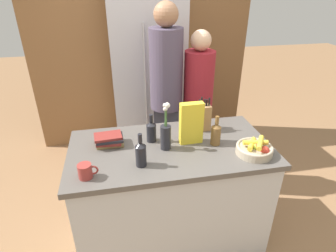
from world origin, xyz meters
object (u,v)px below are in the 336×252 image
Objects in this scene: refrigerator at (148,77)px; cereal_box at (191,123)px; fruit_bowl at (255,149)px; person_at_sink at (166,90)px; person_in_blue at (198,103)px; flower_vase at (166,134)px; coffee_mug at (86,171)px; bottle_wine at (216,133)px; bottle_oil at (141,153)px; knife_block at (203,117)px; book_stack at (109,140)px; bottle_vinegar at (151,131)px.

refrigerator is 1.40m from cereal_box.
fruit_bowl is 0.14× the size of person_at_sink.
flower_vase is at bearing -101.85° from person_in_blue.
cereal_box is 0.80m from coffee_mug.
person_in_blue is at bearing 98.50° from fruit_bowl.
person_at_sink reaches higher than cereal_box.
refrigerator is 1.72m from fruit_bowl.
flower_vase is 1.13× the size of cereal_box.
coffee_mug is at bearing -166.22° from bottle_wine.
bottle_oil is (-0.25, -1.61, 0.01)m from refrigerator.
refrigerator reaches higher than knife_block.
bottle_oil is 1.00m from person_at_sink.
book_stack is at bearing 67.92° from coffee_mug.
flower_vase is at bearing 23.43° from coffee_mug.
flower_vase is 1.52× the size of bottle_oil.
book_stack is (-0.59, 0.07, -0.11)m from cereal_box.
coffee_mug reaches higher than book_stack.
bottle_wine is at bearing -76.76° from person_in_blue.
refrigerator is at bearing 87.76° from flower_vase.
flower_vase is 0.15m from bottle_vinegar.
person_at_sink reaches higher than bottle_vinegar.
bottle_oil is at bearing -98.87° from refrigerator.
fruit_bowl is (0.54, -1.63, -0.04)m from refrigerator.
knife_block reaches higher than bottle_vinegar.
bottle_oil is at bearing -98.84° from person_at_sink.
bottle_oil is 0.59m from bottle_wine.
book_stack is 0.93× the size of bottle_wine.
bottle_wine reaches higher than coffee_mug.
bottle_oil is 1.08× the size of bottle_vinegar.
bottle_vinegar reaches higher than coffee_mug.
person_at_sink reaches higher than bottle_oil.
cereal_box is at bearing 14.06° from flower_vase.
bottle_wine is at bearing -16.63° from bottle_vinegar.
flower_vase is 0.78m from person_at_sink.
flower_vase is at bearing -89.69° from person_at_sink.
bottle_vinegar is at bearing 163.37° from bottle_wine.
fruit_bowl is 0.49m from knife_block.
knife_block is 0.88× the size of cereal_box.
bottle_wine is 0.76m from person_in_blue.
coffee_mug is 0.94m from bottle_wine.
bottle_vinegar is at bearing 38.21° from coffee_mug.
refrigerator reaches higher than cereal_box.
coffee_mug is 0.57× the size of bottle_vinegar.
flower_vase reaches higher than cereal_box.
coffee_mug is 0.58m from bottle_vinegar.
bottle_wine is 0.14× the size of person_in_blue.
refrigerator is 1.48m from bottle_wine.
refrigerator reaches higher than coffee_mug.
fruit_bowl is 0.91× the size of knife_block.
bottle_wine is at bearing -62.76° from person_at_sink.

